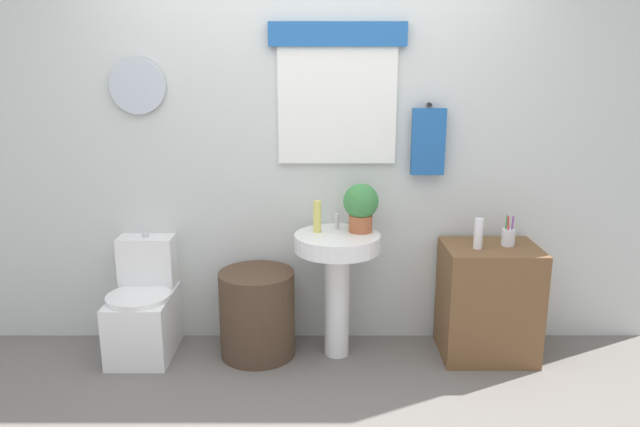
{
  "coord_description": "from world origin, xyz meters",
  "views": [
    {
      "loc": [
        0.07,
        -2.52,
        1.74
      ],
      "look_at": [
        0.08,
        0.8,
        0.91
      ],
      "focal_mm": 33.31,
      "sensor_mm": 36.0,
      "label": 1
    }
  ],
  "objects_px": {
    "laundry_hamper": "(255,314)",
    "soap_bottle": "(315,217)",
    "wooden_cabinet": "(486,301)",
    "toilet": "(142,310)",
    "lotion_bottle": "(476,233)",
    "toothbrush_cup": "(506,237)",
    "potted_plant": "(358,205)",
    "pedestal_sink": "(335,265)"
  },
  "relations": [
    {
      "from": "pedestal_sink",
      "to": "lotion_bottle",
      "type": "relative_size",
      "value": 4.25
    },
    {
      "from": "laundry_hamper",
      "to": "wooden_cabinet",
      "type": "bearing_deg",
      "value": 0.0
    },
    {
      "from": "wooden_cabinet",
      "to": "potted_plant",
      "type": "bearing_deg",
      "value": 175.61
    },
    {
      "from": "pedestal_sink",
      "to": "toilet",
      "type": "bearing_deg",
      "value": 178.39
    },
    {
      "from": "laundry_hamper",
      "to": "toothbrush_cup",
      "type": "distance_m",
      "value": 1.58
    },
    {
      "from": "laundry_hamper",
      "to": "lotion_bottle",
      "type": "bearing_deg",
      "value": -1.75
    },
    {
      "from": "laundry_hamper",
      "to": "soap_bottle",
      "type": "distance_m",
      "value": 0.71
    },
    {
      "from": "pedestal_sink",
      "to": "toothbrush_cup",
      "type": "height_order",
      "value": "toothbrush_cup"
    },
    {
      "from": "wooden_cabinet",
      "to": "lotion_bottle",
      "type": "bearing_deg",
      "value": -157.76
    },
    {
      "from": "wooden_cabinet",
      "to": "laundry_hamper",
      "type": "bearing_deg",
      "value": 180.0
    },
    {
      "from": "pedestal_sink",
      "to": "potted_plant",
      "type": "distance_m",
      "value": 0.39
    },
    {
      "from": "wooden_cabinet",
      "to": "lotion_bottle",
      "type": "height_order",
      "value": "lotion_bottle"
    },
    {
      "from": "potted_plant",
      "to": "toothbrush_cup",
      "type": "xyz_separation_m",
      "value": [
        0.88,
        -0.04,
        -0.18
      ]
    },
    {
      "from": "toothbrush_cup",
      "to": "pedestal_sink",
      "type": "bearing_deg",
      "value": -178.89
    },
    {
      "from": "soap_bottle",
      "to": "wooden_cabinet",
      "type": "bearing_deg",
      "value": -2.75
    },
    {
      "from": "wooden_cabinet",
      "to": "soap_bottle",
      "type": "height_order",
      "value": "soap_bottle"
    },
    {
      "from": "wooden_cabinet",
      "to": "toilet",
      "type": "bearing_deg",
      "value": 179.09
    },
    {
      "from": "toilet",
      "to": "potted_plant",
      "type": "xyz_separation_m",
      "value": [
        1.33,
        0.03,
        0.66
      ]
    },
    {
      "from": "laundry_hamper",
      "to": "soap_bottle",
      "type": "bearing_deg",
      "value": 7.75
    },
    {
      "from": "wooden_cabinet",
      "to": "soap_bottle",
      "type": "xyz_separation_m",
      "value": [
        -1.04,
        0.05,
        0.52
      ]
    },
    {
      "from": "pedestal_sink",
      "to": "toothbrush_cup",
      "type": "distance_m",
      "value": 1.03
    },
    {
      "from": "soap_bottle",
      "to": "toothbrush_cup",
      "type": "bearing_deg",
      "value": -1.52
    },
    {
      "from": "wooden_cabinet",
      "to": "soap_bottle",
      "type": "relative_size",
      "value": 3.66
    },
    {
      "from": "laundry_hamper",
      "to": "toothbrush_cup",
      "type": "height_order",
      "value": "toothbrush_cup"
    },
    {
      "from": "soap_bottle",
      "to": "lotion_bottle",
      "type": "height_order",
      "value": "soap_bottle"
    },
    {
      "from": "toilet",
      "to": "lotion_bottle",
      "type": "height_order",
      "value": "lotion_bottle"
    },
    {
      "from": "toilet",
      "to": "toothbrush_cup",
      "type": "relative_size",
      "value": 3.93
    },
    {
      "from": "toothbrush_cup",
      "to": "wooden_cabinet",
      "type": "bearing_deg",
      "value": -168.53
    },
    {
      "from": "soap_bottle",
      "to": "lotion_bottle",
      "type": "bearing_deg",
      "value": -5.45
    },
    {
      "from": "wooden_cabinet",
      "to": "toothbrush_cup",
      "type": "relative_size",
      "value": 3.76
    },
    {
      "from": "soap_bottle",
      "to": "potted_plant",
      "type": "relative_size",
      "value": 0.65
    },
    {
      "from": "pedestal_sink",
      "to": "toothbrush_cup",
      "type": "xyz_separation_m",
      "value": [
        1.02,
        0.02,
        0.17
      ]
    },
    {
      "from": "lotion_bottle",
      "to": "toilet",
      "type": "bearing_deg",
      "value": 177.91
    },
    {
      "from": "laundry_hamper",
      "to": "toothbrush_cup",
      "type": "bearing_deg",
      "value": 0.75
    },
    {
      "from": "laundry_hamper",
      "to": "toothbrush_cup",
      "type": "xyz_separation_m",
      "value": [
        1.51,
        0.02,
        0.48
      ]
    },
    {
      "from": "toilet",
      "to": "pedestal_sink",
      "type": "relative_size",
      "value": 0.94
    },
    {
      "from": "soap_bottle",
      "to": "toothbrush_cup",
      "type": "height_order",
      "value": "soap_bottle"
    },
    {
      "from": "potted_plant",
      "to": "toothbrush_cup",
      "type": "bearing_deg",
      "value": -2.62
    },
    {
      "from": "lotion_bottle",
      "to": "soap_bottle",
      "type": "bearing_deg",
      "value": 174.55
    },
    {
      "from": "laundry_hamper",
      "to": "wooden_cabinet",
      "type": "height_order",
      "value": "wooden_cabinet"
    },
    {
      "from": "potted_plant",
      "to": "lotion_bottle",
      "type": "relative_size",
      "value": 1.61
    },
    {
      "from": "wooden_cabinet",
      "to": "toothbrush_cup",
      "type": "bearing_deg",
      "value": 11.47
    }
  ]
}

